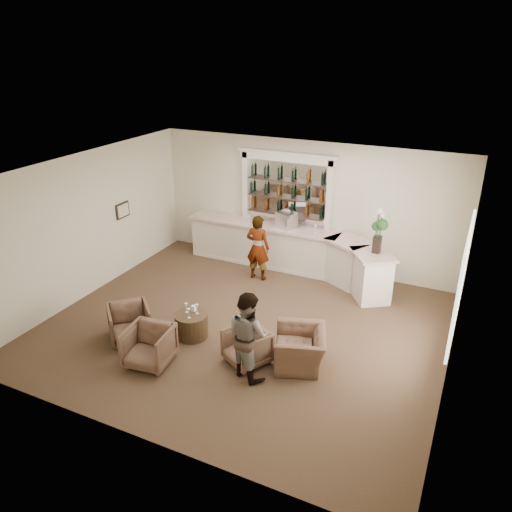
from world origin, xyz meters
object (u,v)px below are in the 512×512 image
(cocktail_table, at_px, (192,325))
(espresso_machine, at_px, (287,220))
(sommelier, at_px, (258,248))
(guest, at_px, (248,335))
(armchair_left, at_px, (129,323))
(armchair_right, at_px, (247,347))
(armchair_center, at_px, (149,346))
(armchair_far, at_px, (300,348))
(flower_vase, at_px, (379,228))
(bar_counter, at_px, (291,250))

(cocktail_table, xyz_separation_m, espresso_machine, (0.48, 3.85, 1.09))
(sommelier, height_order, guest, sommelier)
(sommelier, distance_m, espresso_machine, 1.08)
(armchair_left, distance_m, armchair_right, 2.49)
(sommelier, xyz_separation_m, armchair_right, (1.33, -3.31, -0.49))
(cocktail_table, distance_m, espresso_machine, 4.03)
(armchair_center, height_order, armchair_right, armchair_center)
(armchair_left, distance_m, armchair_far, 3.44)
(armchair_left, relative_size, flower_vase, 0.77)
(bar_counter, distance_m, armchair_right, 4.15)
(guest, height_order, armchair_left, guest)
(armchair_left, height_order, flower_vase, flower_vase)
(bar_counter, height_order, armchair_far, bar_counter)
(guest, bearing_deg, espresso_machine, -52.37)
(armchair_right, bearing_deg, bar_counter, 129.04)
(armchair_far, height_order, espresso_machine, espresso_machine)
(armchair_left, bearing_deg, guest, -46.55)
(bar_counter, bearing_deg, sommelier, -127.07)
(bar_counter, distance_m, espresso_machine, 0.79)
(cocktail_table, relative_size, guest, 0.41)
(sommelier, xyz_separation_m, armchair_far, (2.23, -2.92, -0.50))
(armchair_right, bearing_deg, sommelier, 140.50)
(cocktail_table, relative_size, flower_vase, 0.64)
(guest, bearing_deg, armchair_far, -112.79)
(sommelier, relative_size, armchair_center, 2.02)
(cocktail_table, height_order, sommelier, sommelier)
(armchair_left, bearing_deg, armchair_right, -39.33)
(sommelier, relative_size, guest, 1.01)
(bar_counter, height_order, cocktail_table, bar_counter)
(cocktail_table, height_order, flower_vase, flower_vase)
(armchair_far, relative_size, espresso_machine, 2.29)
(sommelier, xyz_separation_m, armchair_center, (-0.29, -4.11, -0.46))
(armchair_right, bearing_deg, guest, -32.85)
(sommelier, xyz_separation_m, espresso_machine, (0.40, 0.87, 0.51))
(armchair_right, height_order, armchair_far, same)
(bar_counter, xyz_separation_m, flower_vase, (2.26, -0.54, 1.15))
(sommelier, xyz_separation_m, guest, (1.50, -3.62, -0.01))
(armchair_center, bearing_deg, espresso_machine, 74.51)
(armchair_left, xyz_separation_m, armchair_center, (0.85, -0.51, 0.01))
(sommelier, relative_size, armchair_far, 1.60)
(flower_vase, bearing_deg, armchair_left, -136.13)
(flower_vase, bearing_deg, cocktail_table, -132.31)
(armchair_center, bearing_deg, guest, 7.69)
(guest, distance_m, armchair_left, 2.68)
(bar_counter, relative_size, guest, 3.47)
(cocktail_table, bearing_deg, sommelier, 88.41)
(sommelier, height_order, espresso_machine, sommelier)
(armchair_right, bearing_deg, armchair_center, -124.96)
(sommelier, distance_m, armchair_far, 3.71)
(flower_vase, bearing_deg, sommelier, -175.41)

